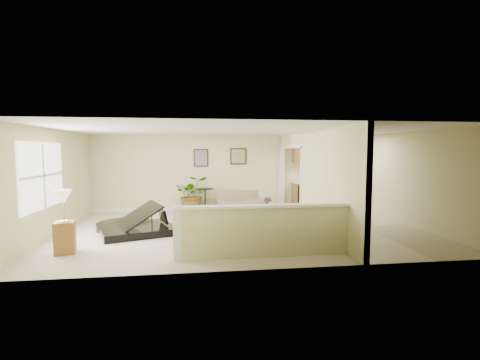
{
  "coord_description": "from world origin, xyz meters",
  "views": [
    {
      "loc": [
        -1.19,
        -8.59,
        2.0
      ],
      "look_at": [
        0.01,
        0.4,
        1.22
      ],
      "focal_mm": 26.0,
      "sensor_mm": 36.0,
      "label": 1
    }
  ],
  "objects": [
    {
      "name": "kitchen_vinyl",
      "position": [
        3.15,
        0.0,
        0.0
      ],
      "size": [
        2.7,
        6.0,
        0.01
      ],
      "primitive_type": "cube",
      "color": "tan",
      "rests_on": "floor"
    },
    {
      "name": "front_wall",
      "position": [
        0.0,
        -3.0,
        1.25
      ],
      "size": [
        9.0,
        0.04,
        2.5
      ],
      "primitive_type": "cube",
      "color": "#CDC78B",
      "rests_on": "floor"
    },
    {
      "name": "pony_half_wall",
      "position": [
        0.08,
        -2.3,
        0.52
      ],
      "size": [
        3.42,
        0.22,
        1.0
      ],
      "color": "#CDC78B",
      "rests_on": "floor"
    },
    {
      "name": "piano",
      "position": [
        -2.6,
        0.08,
        0.66
      ],
      "size": [
        2.32,
        2.29,
        1.58
      ],
      "rotation": [
        0.0,
        0.0,
        0.34
      ],
      "color": "black",
      "rests_on": "floor"
    },
    {
      "name": "lamp_stand",
      "position": [
        -3.69,
        -1.57,
        0.53
      ],
      "size": [
        0.43,
        0.43,
        1.24
      ],
      "color": "brown",
      "rests_on": "floor"
    },
    {
      "name": "left_wall",
      "position": [
        -4.5,
        0.0,
        1.25
      ],
      "size": [
        0.04,
        6.0,
        2.5
      ],
      "primitive_type": "cube",
      "color": "#CDC78B",
      "rests_on": "floor"
    },
    {
      "name": "palm_plant",
      "position": [
        -1.24,
        2.65,
        0.58
      ],
      "size": [
        1.13,
        0.99,
        1.18
      ],
      "color": "black",
      "rests_on": "floor"
    },
    {
      "name": "wall_mirror",
      "position": [
        0.3,
        2.97,
        1.8
      ],
      "size": [
        0.55,
        0.04,
        0.55
      ],
      "color": "#311B12",
      "rests_on": "back_wall"
    },
    {
      "name": "back_wall",
      "position": [
        0.0,
        3.0,
        1.25
      ],
      "size": [
        9.0,
        0.04,
        2.5
      ],
      "primitive_type": "cube",
      "color": "#CDC78B",
      "rests_on": "floor"
    },
    {
      "name": "left_window",
      "position": [
        -4.49,
        -0.5,
        1.45
      ],
      "size": [
        0.05,
        2.15,
        1.45
      ],
      "primitive_type": "cube",
      "color": "white",
      "rests_on": "left_wall"
    },
    {
      "name": "piano_bench",
      "position": [
        -1.36,
        -0.44,
        0.23
      ],
      "size": [
        0.35,
        0.69,
        0.46
      ],
      "primitive_type": "cube",
      "rotation": [
        0.0,
        0.0,
        0.0
      ],
      "color": "black",
      "rests_on": "floor"
    },
    {
      "name": "small_plant",
      "position": [
        1.13,
        2.16,
        0.21
      ],
      "size": [
        0.35,
        0.35,
        0.5
      ],
      "color": "black",
      "rests_on": "floor"
    },
    {
      "name": "interior_partition",
      "position": [
        1.8,
        0.25,
        1.22
      ],
      "size": [
        0.18,
        5.99,
        2.5
      ],
      "color": "#CDC78B",
      "rests_on": "floor"
    },
    {
      "name": "right_wall",
      "position": [
        4.5,
        0.0,
        1.25
      ],
      "size": [
        0.04,
        6.0,
        2.5
      ],
      "primitive_type": "cube",
      "color": "#CDC78B",
      "rests_on": "floor"
    },
    {
      "name": "accent_table",
      "position": [
        -0.83,
        2.65,
        0.49
      ],
      "size": [
        0.53,
        0.53,
        0.77
      ],
      "color": "black",
      "rests_on": "floor"
    },
    {
      "name": "floor",
      "position": [
        0.0,
        0.0,
        0.0
      ],
      "size": [
        9.0,
        9.0,
        0.0
      ],
      "primitive_type": "plane",
      "color": "beige",
      "rests_on": "ground"
    },
    {
      "name": "ceiling",
      "position": [
        0.0,
        0.0,
        2.5
      ],
      "size": [
        9.0,
        6.0,
        0.04
      ],
      "primitive_type": "cube",
      "color": "silver",
      "rests_on": "back_wall"
    },
    {
      "name": "wall_art_left",
      "position": [
        -0.95,
        2.97,
        1.75
      ],
      "size": [
        0.48,
        0.04,
        0.58
      ],
      "color": "#311B12",
      "rests_on": "back_wall"
    },
    {
      "name": "loveseat",
      "position": [
        0.34,
        2.57,
        0.33
      ],
      "size": [
        1.77,
        1.31,
        0.87
      ],
      "rotation": [
        0.0,
        0.0,
        0.32
      ],
      "color": "#94795E",
      "rests_on": "floor"
    },
    {
      "name": "kitchen_cabinets",
      "position": [
        3.19,
        2.73,
        0.87
      ],
      "size": [
        2.36,
        0.65,
        2.33
      ],
      "color": "brown",
      "rests_on": "floor"
    }
  ]
}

